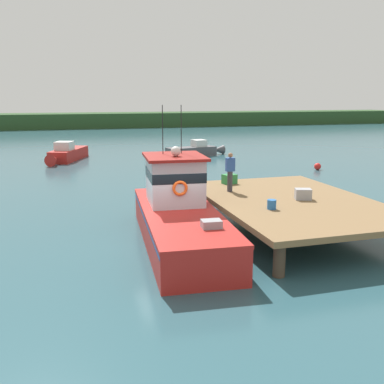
{
  "coord_description": "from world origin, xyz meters",
  "views": [
    {
      "loc": [
        -3.52,
        -14.76,
        5.09
      ],
      "look_at": [
        1.2,
        1.45,
        1.4
      ],
      "focal_mm": 40.85,
      "sensor_mm": 36.0,
      "label": 1
    }
  ],
  "objects_px": {
    "main_fishing_boat": "(178,212)",
    "mooring_buoy_channel_marker": "(318,166)",
    "moored_boat_far_left": "(195,150)",
    "moored_boat_far_right": "(67,154)",
    "deckhand_by_the_boat": "(230,171)",
    "crate_stack_near_edge": "(303,194)",
    "bait_bucket": "(272,204)",
    "crate_single_far": "(229,179)"
  },
  "relations": [
    {
      "from": "crate_stack_near_edge",
      "to": "crate_single_far",
      "type": "xyz_separation_m",
      "value": [
        -1.61,
        3.73,
        0.01
      ]
    },
    {
      "from": "crate_single_far",
      "to": "moored_boat_far_left",
      "type": "distance_m",
      "value": 18.77
    },
    {
      "from": "moored_boat_far_left",
      "to": "mooring_buoy_channel_marker",
      "type": "height_order",
      "value": "moored_boat_far_left"
    },
    {
      "from": "crate_stack_near_edge",
      "to": "bait_bucket",
      "type": "relative_size",
      "value": 1.76
    },
    {
      "from": "crate_stack_near_edge",
      "to": "main_fishing_boat",
      "type": "bearing_deg",
      "value": 177.99
    },
    {
      "from": "moored_boat_far_left",
      "to": "moored_boat_far_right",
      "type": "height_order",
      "value": "moored_boat_far_right"
    },
    {
      "from": "crate_single_far",
      "to": "deckhand_by_the_boat",
      "type": "bearing_deg",
      "value": -110.47
    },
    {
      "from": "crate_single_far",
      "to": "bait_bucket",
      "type": "bearing_deg",
      "value": -92.8
    },
    {
      "from": "bait_bucket",
      "to": "moored_boat_far_right",
      "type": "relative_size",
      "value": 0.05
    },
    {
      "from": "crate_stack_near_edge",
      "to": "moored_boat_far_right",
      "type": "xyz_separation_m",
      "value": [
        -8.64,
        22.2,
        -0.86
      ]
    },
    {
      "from": "main_fishing_boat",
      "to": "moored_boat_far_right",
      "type": "xyz_separation_m",
      "value": [
        -3.67,
        22.03,
        -0.46
      ]
    },
    {
      "from": "crate_stack_near_edge",
      "to": "bait_bucket",
      "type": "distance_m",
      "value": 2.11
    },
    {
      "from": "deckhand_by_the_boat",
      "to": "moored_boat_far_right",
      "type": "xyz_separation_m",
      "value": [
        -6.45,
        20.03,
        -1.51
      ]
    },
    {
      "from": "moored_boat_far_left",
      "to": "mooring_buoy_channel_marker",
      "type": "xyz_separation_m",
      "value": [
        6.21,
        -9.68,
        -0.24
      ]
    },
    {
      "from": "deckhand_by_the_boat",
      "to": "moored_boat_far_right",
      "type": "height_order",
      "value": "deckhand_by_the_boat"
    },
    {
      "from": "main_fishing_boat",
      "to": "bait_bucket",
      "type": "relative_size",
      "value": 29.15
    },
    {
      "from": "bait_bucket",
      "to": "mooring_buoy_channel_marker",
      "type": "bearing_deg",
      "value": 52.51
    },
    {
      "from": "moored_boat_far_left",
      "to": "mooring_buoy_channel_marker",
      "type": "relative_size",
      "value": 11.58
    },
    {
      "from": "crate_stack_near_edge",
      "to": "mooring_buoy_channel_marker",
      "type": "bearing_deg",
      "value": 55.71
    },
    {
      "from": "main_fishing_boat",
      "to": "crate_stack_near_edge",
      "type": "height_order",
      "value": "main_fishing_boat"
    },
    {
      "from": "main_fishing_boat",
      "to": "moored_boat_far_right",
      "type": "bearing_deg",
      "value": 99.47
    },
    {
      "from": "crate_single_far",
      "to": "moored_boat_far_right",
      "type": "distance_m",
      "value": 19.79
    },
    {
      "from": "moored_boat_far_left",
      "to": "crate_stack_near_edge",
      "type": "bearing_deg",
      "value": -95.79
    },
    {
      "from": "moored_boat_far_left",
      "to": "deckhand_by_the_boat",
      "type": "bearing_deg",
      "value": -102.54
    },
    {
      "from": "crate_stack_near_edge",
      "to": "moored_boat_far_right",
      "type": "bearing_deg",
      "value": 111.26
    },
    {
      "from": "main_fishing_boat",
      "to": "mooring_buoy_channel_marker",
      "type": "bearing_deg",
      "value": 42.33
    },
    {
      "from": "moored_boat_far_right",
      "to": "crate_stack_near_edge",
      "type": "bearing_deg",
      "value": -68.74
    },
    {
      "from": "crate_stack_near_edge",
      "to": "moored_boat_far_left",
      "type": "height_order",
      "value": "crate_stack_near_edge"
    },
    {
      "from": "deckhand_by_the_boat",
      "to": "mooring_buoy_channel_marker",
      "type": "distance_m",
      "value": 14.86
    },
    {
      "from": "bait_bucket",
      "to": "moored_boat_far_left",
      "type": "height_order",
      "value": "bait_bucket"
    },
    {
      "from": "main_fishing_boat",
      "to": "moored_boat_far_right",
      "type": "distance_m",
      "value": 22.34
    },
    {
      "from": "main_fishing_boat",
      "to": "mooring_buoy_channel_marker",
      "type": "height_order",
      "value": "main_fishing_boat"
    },
    {
      "from": "crate_single_far",
      "to": "moored_boat_far_right",
      "type": "xyz_separation_m",
      "value": [
        -7.03,
        18.48,
        -0.87
      ]
    },
    {
      "from": "moored_boat_far_right",
      "to": "mooring_buoy_channel_marker",
      "type": "distance_m",
      "value": 19.71
    },
    {
      "from": "bait_bucket",
      "to": "deckhand_by_the_boat",
      "type": "relative_size",
      "value": 0.21
    },
    {
      "from": "deckhand_by_the_boat",
      "to": "moored_boat_far_right",
      "type": "distance_m",
      "value": 21.1
    },
    {
      "from": "main_fishing_boat",
      "to": "moored_boat_far_left",
      "type": "relative_size",
      "value": 1.77
    },
    {
      "from": "main_fishing_boat",
      "to": "moored_boat_far_left",
      "type": "xyz_separation_m",
      "value": [
        7.2,
        21.9,
        -0.53
      ]
    },
    {
      "from": "bait_bucket",
      "to": "crate_stack_near_edge",
      "type": "bearing_deg",
      "value": 29.11
    },
    {
      "from": "crate_stack_near_edge",
      "to": "crate_single_far",
      "type": "distance_m",
      "value": 4.06
    },
    {
      "from": "crate_single_far",
      "to": "mooring_buoy_channel_marker",
      "type": "bearing_deg",
      "value": 40.73
    },
    {
      "from": "deckhand_by_the_boat",
      "to": "moored_boat_far_left",
      "type": "bearing_deg",
      "value": 77.46
    }
  ]
}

